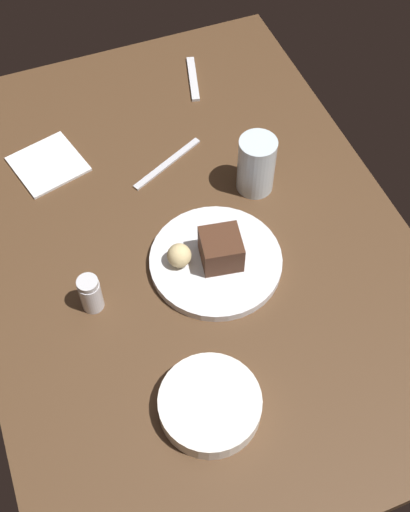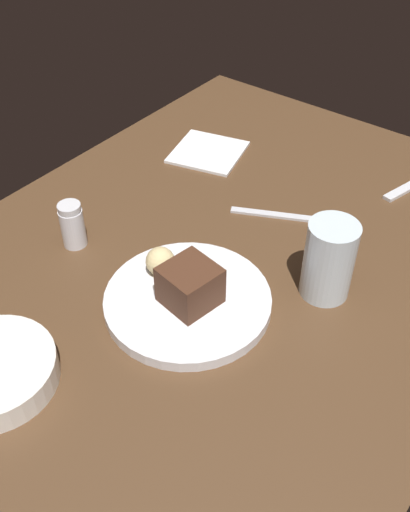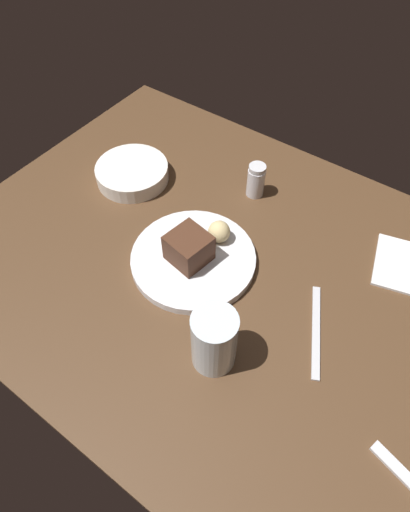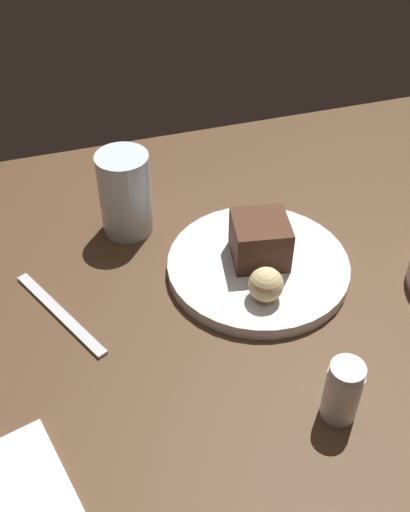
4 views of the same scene
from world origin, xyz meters
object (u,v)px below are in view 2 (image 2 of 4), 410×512
at_px(dessert_plate, 188,301).
at_px(folded_napkin, 208,152).
at_px(chocolate_cake_slice, 190,285).
at_px(salt_shaker, 72,225).
at_px(butter_knife, 283,216).
at_px(water_glass, 329,260).
at_px(bread_roll, 160,261).

distance_m(dessert_plate, folded_napkin, 0.44).
xyz_separation_m(chocolate_cake_slice, folded_napkin, (-0.37, -0.25, -0.05)).
xyz_separation_m(salt_shaker, butter_knife, (-0.28, 0.24, -0.04)).
relative_size(chocolate_cake_slice, folded_napkin, 0.54).
bearing_deg(water_glass, chocolate_cake_slice, -41.70).
xyz_separation_m(salt_shaker, folded_napkin, (-0.37, 0.00, -0.04)).
bearing_deg(water_glass, dessert_plate, -44.03).
distance_m(salt_shaker, water_glass, 0.42).
xyz_separation_m(chocolate_cake_slice, bread_roll, (-0.02, -0.08, -0.01)).
bearing_deg(bread_roll, salt_shaker, -83.62).
xyz_separation_m(water_glass, butter_knife, (-0.12, -0.15, -0.06)).
height_order(chocolate_cake_slice, folded_napkin, chocolate_cake_slice).
bearing_deg(dessert_plate, chocolate_cake_slice, 66.24).
xyz_separation_m(chocolate_cake_slice, water_glass, (-0.16, 0.14, 0.01)).
height_order(dessert_plate, chocolate_cake_slice, chocolate_cake_slice).
distance_m(chocolate_cake_slice, water_glass, 0.21).
xyz_separation_m(bread_roll, butter_knife, (-0.26, 0.07, -0.04)).
distance_m(butter_knife, folded_napkin, 0.26).
xyz_separation_m(chocolate_cake_slice, salt_shaker, (-0.00, -0.25, -0.01)).
bearing_deg(salt_shaker, water_glass, 111.77).
distance_m(dessert_plate, water_glass, 0.22).
height_order(dessert_plate, water_glass, water_glass).
bearing_deg(salt_shaker, bread_roll, 96.38).
distance_m(bread_roll, water_glass, 0.26).
bearing_deg(butter_knife, dessert_plate, -115.74).
bearing_deg(folded_napkin, salt_shaker, -0.42).
bearing_deg(dessert_plate, water_glass, 135.97).
bearing_deg(chocolate_cake_slice, dessert_plate, -113.76).
height_order(chocolate_cake_slice, salt_shaker, same).
bearing_deg(butter_knife, salt_shaker, -156.93).
relative_size(dessert_plate, water_glass, 1.97).
height_order(water_glass, folded_napkin, water_glass).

